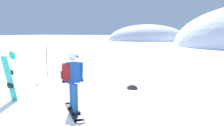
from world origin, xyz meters
TOP-DOWN VIEW (x-y plane):
  - ground_plane at (0.00, 0.00)m, footprint 300.00×300.00m
  - ridge_peak_far at (-15.83, 54.50)m, footprint 21.80×19.62m
  - snowboarder_main at (0.58, -0.15)m, footprint 1.45×1.32m
  - spare_snowboard at (-1.76, -0.32)m, footprint 0.28×0.36m
  - piste_marker_near at (-3.80, 3.42)m, footprint 0.20×0.20m
  - rock_dark at (1.05, 3.04)m, footprint 0.45×0.38m

SIDE VIEW (x-z plane):
  - ground_plane at x=0.00m, z-range 0.00..0.00m
  - ridge_peak_far at x=-15.83m, z-range -4.40..4.40m
  - rock_dark at x=1.05m, z-range -0.16..0.16m
  - spare_snowboard at x=-1.76m, z-range 0.01..1.64m
  - snowboarder_main at x=0.58m, z-range 0.06..1.78m
  - piste_marker_near at x=-3.80m, z-range 0.13..1.97m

